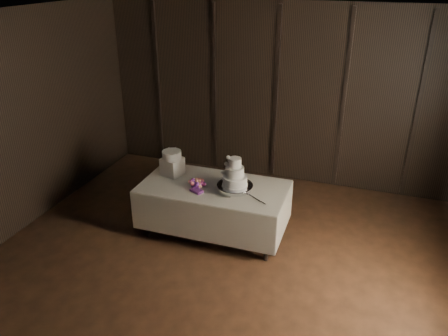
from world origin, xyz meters
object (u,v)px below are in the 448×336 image
box_pedestal (172,166)px  bouquet (196,183)px  display_table (214,208)px  wedding_cake (233,175)px  cake_stand (235,188)px  small_cake (172,155)px

box_pedestal → bouquet: bearing=-28.8°
display_table → wedding_cake: size_ratio=5.20×
cake_stand → small_cake: small_cake is taller
box_pedestal → display_table: bearing=-11.8°
cake_stand → bouquet: (-0.52, -0.08, 0.01)m
box_pedestal → small_cake: size_ratio=0.96×
wedding_cake → bouquet: size_ratio=1.02×
wedding_cake → small_cake: 0.99m
display_table → bouquet: bearing=-150.1°
display_table → bouquet: size_ratio=5.31×
wedding_cake → bouquet: 0.53m
cake_stand → bouquet: bearing=-171.7°
display_table → wedding_cake: (0.29, -0.06, 0.59)m
display_table → bouquet: (-0.20, -0.12, 0.40)m
display_table → box_pedestal: (-0.68, 0.14, 0.47)m
bouquet → small_cake: bearing=151.2°
cake_stand → small_cake: size_ratio=1.79×
display_table → small_cake: size_ratio=7.41×
wedding_cake → bouquet: (-0.49, -0.06, -0.18)m
cake_stand → wedding_cake: bearing=-150.3°
cake_stand → small_cake: (-1.00, 0.19, 0.26)m
bouquet → box_pedestal: 0.55m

